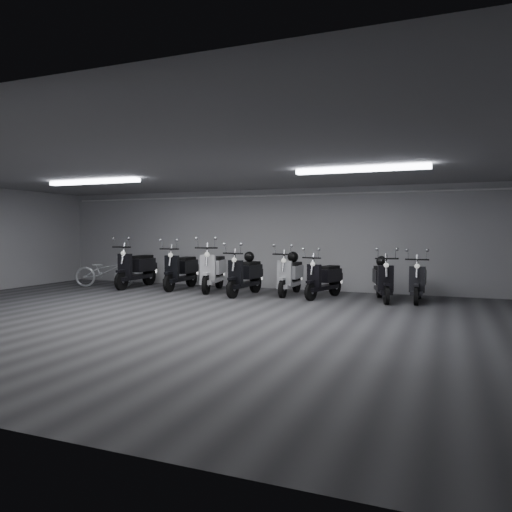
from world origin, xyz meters
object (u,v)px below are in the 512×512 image
at_px(scooter_5, 244,269).
at_px(scooter_7, 323,273).
at_px(scooter_1, 181,264).
at_px(scooter_0, 136,262).
at_px(helmet_2, 249,257).
at_px(bicycle, 105,268).
at_px(helmet_1, 293,257).
at_px(scooter_2, 213,264).
at_px(scooter_8, 383,274).
at_px(scooter_6, 290,269).
at_px(scooter_9, 418,275).
at_px(helmet_0, 382,261).

bearing_deg(scooter_5, scooter_7, 12.59).
bearing_deg(scooter_1, scooter_0, -177.07).
height_order(scooter_1, helmet_2, scooter_1).
distance_m(bicycle, helmet_1, 5.59).
relative_size(scooter_7, helmet_2, 6.32).
xyz_separation_m(scooter_1, helmet_1, (3.19, 0.24, 0.24)).
relative_size(scooter_1, scooter_2, 0.96).
relative_size(scooter_1, bicycle, 1.12).
bearing_deg(scooter_2, scooter_8, -13.60).
xyz_separation_m(scooter_0, scooter_5, (3.56, -0.39, -0.06)).
bearing_deg(helmet_1, scooter_0, -175.47).
xyz_separation_m(scooter_0, helmet_2, (3.58, -0.14, 0.23)).
bearing_deg(helmet_1, helmet_2, -153.59).
bearing_deg(scooter_0, scooter_5, -6.32).
bearing_deg(scooter_6, scooter_2, -179.25).
bearing_deg(scooter_6, scooter_7, -15.80).
xyz_separation_m(scooter_7, scooter_9, (2.16, 0.20, 0.00)).
xyz_separation_m(scooter_7, scooter_8, (1.39, 0.06, 0.01)).
xyz_separation_m(scooter_0, scooter_1, (1.40, 0.13, -0.02)).
relative_size(scooter_6, scooter_9, 1.06).
bearing_deg(helmet_0, helmet_2, -175.02).
relative_size(scooter_2, scooter_9, 1.19).
xyz_separation_m(scooter_9, helmet_1, (-3.10, 0.30, 0.33)).
bearing_deg(bicycle, scooter_7, -110.72).
bearing_deg(scooter_6, scooter_1, 179.61).
height_order(scooter_2, scooter_8, scooter_2).
height_order(scooter_7, bicycle, scooter_7).
bearing_deg(scooter_7, helmet_0, 29.47).
relative_size(scooter_5, scooter_6, 1.02).
distance_m(scooter_0, bicycle, 0.99).
distance_m(scooter_9, helmet_0, 0.88).
relative_size(scooter_6, scooter_8, 1.04).
bearing_deg(scooter_0, helmet_2, -2.29).
bearing_deg(helmet_2, scooter_6, 14.22).
bearing_deg(helmet_2, bicycle, -179.60).
height_order(scooter_1, bicycle, scooter_1).
bearing_deg(bicycle, scooter_0, -100.88).
xyz_separation_m(scooter_6, helmet_1, (-0.00, 0.25, 0.30)).
height_order(scooter_5, scooter_8, scooter_5).
xyz_separation_m(scooter_1, helmet_0, (5.46, 0.02, 0.20)).
bearing_deg(scooter_1, scooter_9, -2.76).
distance_m(scooter_2, scooter_9, 5.26).
relative_size(scooter_1, helmet_2, 7.25).
height_order(scooter_5, helmet_2, scooter_5).
distance_m(scooter_5, scooter_6, 1.16).
distance_m(scooter_6, scooter_9, 3.10).
bearing_deg(scooter_2, scooter_0, 170.35).
height_order(bicycle, helmet_0, bicycle).
xyz_separation_m(scooter_0, scooter_2, (2.43, 0.08, 0.01)).
distance_m(scooter_1, scooter_5, 2.22).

